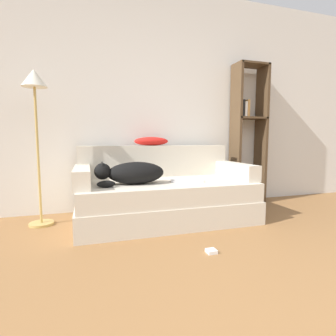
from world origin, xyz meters
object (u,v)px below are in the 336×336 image
object	(u,v)px
bookshelf	(248,128)
couch	(165,201)
power_adapter	(211,251)
floor_lamp	(35,102)
laptop	(187,180)
dog	(132,173)
throw_pillow	(151,141)

from	to	relation	value
bookshelf	couch	bearing A→B (deg)	-160.98
couch	power_adapter	xyz separation A→B (m)	(0.09, -0.90, -0.19)
couch	floor_lamp	xyz separation A→B (m)	(-1.24, 0.20, 1.01)
power_adapter	laptop	bearing A→B (deg)	81.76
laptop	dog	bearing A→B (deg)	-162.64
dog	floor_lamp	size ratio (longest dim) A/B	0.45
dog	throw_pillow	size ratio (longest dim) A/B	1.66
couch	dog	distance (m)	0.50
throw_pillow	power_adapter	size ratio (longest dim) A/B	5.53
couch	power_adapter	size ratio (longest dim) A/B	24.58
dog	laptop	distance (m)	0.59
dog	couch	bearing A→B (deg)	13.32
dog	bookshelf	distance (m)	1.81
couch	laptop	xyz separation A→B (m)	(0.22, -0.06, 0.22)
dog	throw_pillow	xyz separation A→B (m)	(0.32, 0.51, 0.31)
dog	laptop	xyz separation A→B (m)	(0.58, 0.03, -0.10)
laptop	bookshelf	xyz separation A→B (m)	(1.08, 0.51, 0.59)
bookshelf	floor_lamp	bearing A→B (deg)	-174.56
power_adapter	throw_pillow	bearing A→B (deg)	96.14
laptop	floor_lamp	size ratio (longest dim) A/B	0.25
couch	floor_lamp	distance (m)	1.62
throw_pillow	bookshelf	world-z (taller)	bookshelf
throw_pillow	floor_lamp	xyz separation A→B (m)	(-1.20, -0.22, 0.38)
laptop	bookshelf	distance (m)	1.33
floor_lamp	laptop	bearing A→B (deg)	-10.32
laptop	bookshelf	bearing A→B (deg)	40.06
floor_lamp	dog	bearing A→B (deg)	-18.43
dog	throw_pillow	world-z (taller)	throw_pillow
couch	floor_lamp	bearing A→B (deg)	170.66
dog	bookshelf	world-z (taller)	bookshelf
bookshelf	laptop	bearing A→B (deg)	-154.78
bookshelf	power_adapter	size ratio (longest dim) A/B	24.88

